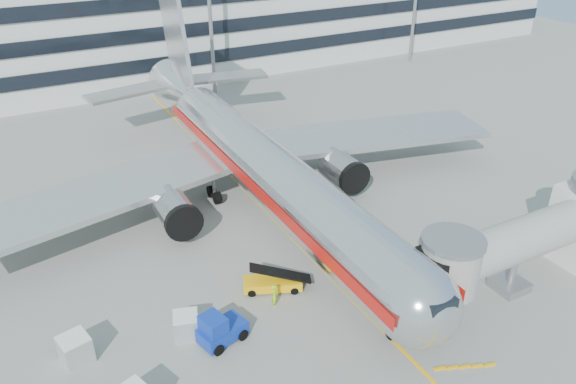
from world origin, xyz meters
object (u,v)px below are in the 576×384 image
belt_loader (273,282)px  ramp_worker (275,296)px  cargo_container_left (186,326)px  cargo_container_right (75,349)px  main_jet (256,160)px  baggage_tug (220,330)px

belt_loader → ramp_worker: bearing=-112.1°
cargo_container_left → belt_loader: bearing=13.0°
cargo_container_right → belt_loader: bearing=2.1°
cargo_container_left → cargo_container_right: (-6.57, 1.10, 0.07)m
main_jet → cargo_container_left: (-11.31, -13.37, -3.41)m
baggage_tug → cargo_container_right: (-8.23, 2.62, -0.08)m
belt_loader → cargo_container_left: belt_loader is taller
main_jet → ramp_worker: 14.72m
cargo_container_left → ramp_worker: ramp_worker is taller
main_jet → cargo_container_right: bearing=-145.6°
main_jet → cargo_container_left: main_jet is taller
belt_loader → cargo_container_right: (-13.52, -0.50, 0.30)m
cargo_container_left → ramp_worker: size_ratio=1.14×
cargo_container_right → ramp_worker: cargo_container_right is taller
main_jet → ramp_worker: main_jet is taller
belt_loader → cargo_container_right: belt_loader is taller
cargo_container_right → cargo_container_left: bearing=-9.5°
baggage_tug → cargo_container_left: 2.26m
main_jet → cargo_container_right: size_ratio=25.46×
ramp_worker → cargo_container_left: bearing=118.2°
baggage_tug → cargo_container_right: 8.64m
main_jet → ramp_worker: size_ratio=30.04×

